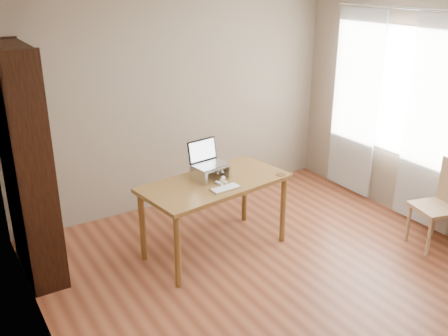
% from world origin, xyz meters
% --- Properties ---
extents(room, '(4.04, 4.54, 2.64)m').
position_xyz_m(room, '(0.03, 0.01, 1.30)').
color(room, '#602C19').
rests_on(room, ground).
extents(bookshelf, '(0.30, 0.90, 2.10)m').
position_xyz_m(bookshelf, '(-1.83, 1.55, 1.05)').
color(bookshelf, black).
rests_on(bookshelf, ground).
extents(curtains, '(0.03, 1.90, 2.25)m').
position_xyz_m(curtains, '(1.92, 0.80, 1.17)').
color(curtains, silver).
rests_on(curtains, ground).
extents(desk, '(1.51, 0.90, 0.75)m').
position_xyz_m(desk, '(-0.25, 0.99, 0.65)').
color(desk, brown).
rests_on(desk, ground).
extents(laptop_stand, '(0.32, 0.25, 0.13)m').
position_xyz_m(laptop_stand, '(-0.25, 1.07, 0.83)').
color(laptop_stand, silver).
rests_on(laptop_stand, desk).
extents(laptop, '(0.35, 0.31, 0.23)m').
position_xyz_m(laptop, '(-0.25, 1.13, 0.94)').
color(laptop, silver).
rests_on(laptop, laptop_stand).
extents(keyboard, '(0.30, 0.14, 0.02)m').
position_xyz_m(keyboard, '(-0.27, 0.77, 0.76)').
color(keyboard, silver).
rests_on(keyboard, desk).
extents(coaster, '(0.10, 0.10, 0.01)m').
position_xyz_m(coaster, '(0.39, 0.79, 0.75)').
color(coaster, brown).
rests_on(coaster, desk).
extents(cat, '(0.23, 0.47, 0.14)m').
position_xyz_m(cat, '(-0.27, 1.10, 0.81)').
color(cat, '#474238').
rests_on(cat, desk).
extents(chair, '(0.48, 0.48, 0.90)m').
position_xyz_m(chair, '(1.73, -0.10, 0.48)').
color(chair, tan).
rests_on(chair, ground).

